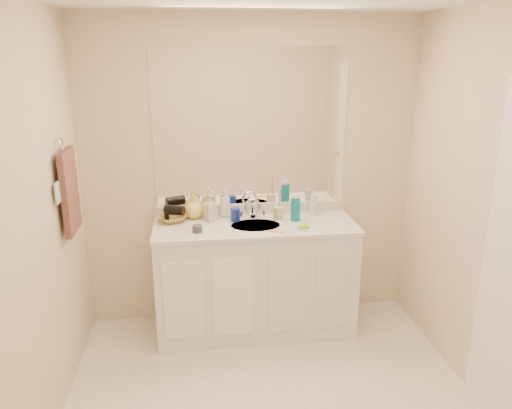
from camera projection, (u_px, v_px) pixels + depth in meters
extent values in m
cube|color=beige|center=(251.00, 174.00, 3.91)|extent=(2.60, 0.02, 2.40)
cube|color=beige|center=(356.00, 386.00, 1.45)|extent=(2.60, 0.02, 2.40)
cube|color=beige|center=(26.00, 243.00, 2.52)|extent=(0.02, 2.60, 2.40)
cube|color=beige|center=(504.00, 221.00, 2.84)|extent=(0.02, 2.60, 2.40)
cube|color=white|center=(255.00, 279.00, 3.88)|extent=(1.50, 0.55, 0.85)
cube|color=silver|center=(255.00, 226.00, 3.75)|extent=(1.52, 0.57, 0.03)
cube|color=beige|center=(251.00, 209.00, 3.98)|extent=(1.52, 0.03, 0.08)
cylinder|color=beige|center=(255.00, 227.00, 3.73)|extent=(0.37, 0.37, 0.02)
cylinder|color=silver|center=(253.00, 211.00, 3.88)|extent=(0.02, 0.02, 0.11)
cube|color=white|center=(251.00, 128.00, 3.80)|extent=(1.48, 0.01, 1.20)
cylinder|color=navy|center=(235.00, 215.00, 3.80)|extent=(0.08, 0.08, 0.10)
cylinder|color=beige|center=(278.00, 213.00, 3.83)|extent=(0.08, 0.08, 0.10)
cylinder|color=#F13F9D|center=(280.00, 201.00, 3.81)|extent=(0.02, 0.04, 0.19)
cylinder|color=#0A7080|center=(295.00, 210.00, 3.81)|extent=(0.09, 0.09, 0.17)
cylinder|color=silver|center=(313.00, 205.00, 3.94)|extent=(0.06, 0.06, 0.16)
cube|color=white|center=(304.00, 229.00, 3.62)|extent=(0.12, 0.10, 0.01)
cube|color=#8CBA2D|center=(304.00, 227.00, 3.62)|extent=(0.08, 0.06, 0.03)
cube|color=orange|center=(278.00, 232.00, 3.58)|extent=(0.12, 0.07, 0.00)
cylinder|color=#393840|center=(197.00, 229.00, 3.57)|extent=(0.08, 0.08, 0.05)
cylinder|color=silver|center=(211.00, 213.00, 3.76)|extent=(0.05, 0.05, 0.14)
imported|color=silver|center=(225.00, 204.00, 3.88)|extent=(0.09, 0.09, 0.21)
imported|color=beige|center=(210.00, 207.00, 3.82)|extent=(0.11, 0.12, 0.20)
imported|color=#EED05C|center=(194.00, 206.00, 3.85)|extent=(0.15, 0.15, 0.19)
imported|color=#A18040|center=(172.00, 218.00, 3.79)|extent=(0.26, 0.26, 0.05)
cylinder|color=black|center=(174.00, 210.00, 3.78)|extent=(0.17, 0.12, 0.07)
torus|color=silver|center=(61.00, 146.00, 3.15)|extent=(0.01, 0.11, 0.11)
cube|color=#462A25|center=(70.00, 192.00, 3.24)|extent=(0.04, 0.32, 0.55)
cube|color=white|center=(58.00, 193.00, 3.04)|extent=(0.01, 0.08, 0.13)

